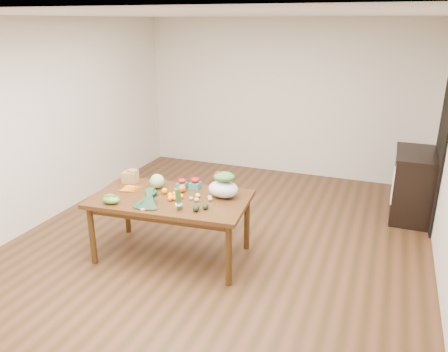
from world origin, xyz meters
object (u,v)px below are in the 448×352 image
at_px(asparagus_bundle, 178,199).
at_px(salad_bag, 223,186).
at_px(paper_bag, 130,176).
at_px(mandarin_cluster, 175,195).
at_px(cabbage, 157,181).
at_px(dining_table, 172,227).
at_px(cabinet, 412,185).
at_px(kale_bunch, 146,200).

bearing_deg(asparagus_bundle, salad_bag, 53.27).
distance_m(paper_bag, mandarin_cluster, 0.81).
xyz_separation_m(cabbage, mandarin_cluster, (0.35, -0.23, -0.04)).
height_order(dining_table, paper_bag, paper_bag).
bearing_deg(asparagus_bundle, cabinet, 41.65).
distance_m(dining_table, mandarin_cluster, 0.43).
xyz_separation_m(dining_table, cabinet, (2.62, 2.24, 0.10)).
relative_size(cabinet, paper_bag, 4.51).
height_order(cabinet, mandarin_cluster, cabinet).
height_order(cabbage, mandarin_cluster, cabbage).
bearing_deg(paper_bag, cabinet, 30.95).
relative_size(cabbage, asparagus_bundle, 0.70).
distance_m(cabbage, asparagus_bundle, 0.71).
distance_m(paper_bag, salad_bag, 1.26).
distance_m(kale_bunch, salad_bag, 0.87).
bearing_deg(paper_bag, asparagus_bundle, -29.34).
height_order(cabinet, paper_bag, cabinet).
xyz_separation_m(cabinet, kale_bunch, (-2.73, -2.57, 0.36)).
distance_m(dining_table, cabbage, 0.57).
height_order(mandarin_cluster, kale_bunch, kale_bunch).
bearing_deg(salad_bag, kale_bunch, -140.23).
height_order(dining_table, salad_bag, salad_bag).
xyz_separation_m(paper_bag, kale_bunch, (0.59, -0.58, -0.00)).
bearing_deg(mandarin_cluster, kale_bunch, -120.28).
height_order(cabbage, kale_bunch, cabbage).
bearing_deg(dining_table, kale_bunch, -113.15).
distance_m(cabbage, kale_bunch, 0.56).
xyz_separation_m(dining_table, asparagus_bundle, (0.25, -0.28, 0.50)).
relative_size(dining_table, cabinet, 1.73).
height_order(cabinet, cabbage, cabinet).
bearing_deg(mandarin_cluster, dining_table, 157.41).
distance_m(paper_bag, kale_bunch, 0.83).
distance_m(cabinet, paper_bag, 3.88).
bearing_deg(dining_table, paper_bag, 155.33).
relative_size(dining_table, cabbage, 10.14).
height_order(dining_table, asparagus_bundle, asparagus_bundle).
bearing_deg(kale_bunch, cabinet, 38.22).
relative_size(dining_table, paper_bag, 7.80).
bearing_deg(kale_bunch, salad_bag, 34.68).
xyz_separation_m(mandarin_cluster, asparagus_bundle, (0.18, -0.25, 0.08)).
xyz_separation_m(cabinet, paper_bag, (-3.32, -1.99, 0.36)).
height_order(paper_bag, kale_bunch, same).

